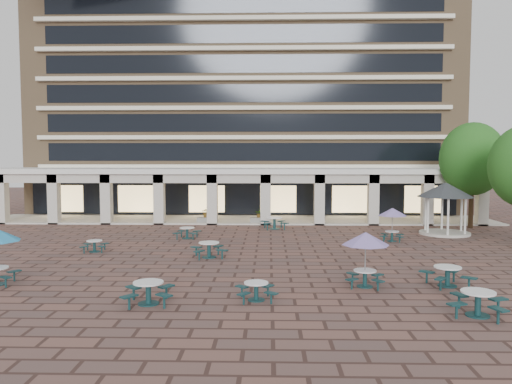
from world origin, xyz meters
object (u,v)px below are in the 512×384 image
gazebo (445,196)px  planter_right (259,218)px  picnic_table_1 (256,289)px  picnic_table_2 (148,291)px  planter_left (206,217)px

gazebo → planter_right: size_ratio=2.54×
picnic_table_1 → picnic_table_2: 3.94m
picnic_table_2 → gazebo: gazebo is taller
picnic_table_1 → picnic_table_2: size_ratio=0.82×
planter_left → picnic_table_2: bearing=-88.3°
picnic_table_2 → gazebo: bearing=37.5°
picnic_table_2 → planter_right: (3.60, 22.04, -0.06)m
planter_right → picnic_table_1: bearing=-89.2°
gazebo → picnic_table_2: bearing=-134.4°
gazebo → planter_left: gazebo is taller
planter_left → planter_right: size_ratio=1.00×
planter_right → gazebo: bearing=-21.8°
planter_left → gazebo: bearing=-16.7°
picnic_table_1 → gazebo: size_ratio=0.44×
picnic_table_1 → picnic_table_2: (-3.90, -0.59, 0.08)m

